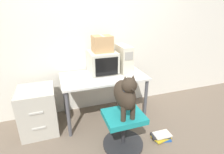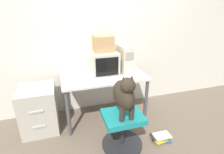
# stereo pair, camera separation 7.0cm
# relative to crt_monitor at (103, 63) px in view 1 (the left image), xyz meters

# --- Properties ---
(ground_plane) EXTENTS (12.00, 12.00, 0.00)m
(ground_plane) POSITION_rel_crt_monitor_xyz_m (-0.03, -0.47, -0.91)
(ground_plane) COLOR #6B5B4C
(wall_back) EXTENTS (8.00, 0.05, 2.60)m
(wall_back) POSITION_rel_crt_monitor_xyz_m (-0.03, 0.29, 0.39)
(wall_back) COLOR silver
(wall_back) RESTS_ON ground_plane
(desk) EXTENTS (1.29, 0.69, 0.74)m
(desk) POSITION_rel_crt_monitor_xyz_m (-0.03, -0.12, -0.26)
(desk) COLOR silver
(desk) RESTS_ON ground_plane
(crt_monitor) EXTENTS (0.42, 0.44, 0.34)m
(crt_monitor) POSITION_rel_crt_monitor_xyz_m (0.00, 0.00, 0.00)
(crt_monitor) COLOR beige
(crt_monitor) RESTS_ON desk
(pc_tower) EXTENTS (0.17, 0.42, 0.42)m
(pc_tower) POSITION_rel_crt_monitor_xyz_m (0.34, -0.02, 0.04)
(pc_tower) COLOR beige
(pc_tower) RESTS_ON desk
(keyboard) EXTENTS (0.46, 0.15, 0.03)m
(keyboard) POSITION_rel_crt_monitor_xyz_m (-0.01, -0.30, -0.16)
(keyboard) COLOR silver
(keyboard) RESTS_ON desk
(computer_mouse) EXTENTS (0.06, 0.04, 0.04)m
(computer_mouse) POSITION_rel_crt_monitor_xyz_m (0.29, -0.28, -0.15)
(computer_mouse) COLOR beige
(computer_mouse) RESTS_ON desk
(office_chair) EXTENTS (0.53, 0.53, 0.48)m
(office_chair) POSITION_rel_crt_monitor_xyz_m (0.03, -0.83, -0.66)
(office_chair) COLOR #262628
(office_chair) RESTS_ON ground_plane
(dog) EXTENTS (0.22, 0.47, 0.56)m
(dog) POSITION_rel_crt_monitor_xyz_m (0.03, -0.85, -0.13)
(dog) COLOR #33281E
(dog) RESTS_ON office_chair
(filing_cabinet) EXTENTS (0.49, 0.54, 0.67)m
(filing_cabinet) POSITION_rel_crt_monitor_xyz_m (-1.02, -0.14, -0.58)
(filing_cabinet) COLOR #B7B2A3
(filing_cabinet) RESTS_ON ground_plane
(cardboard_box) EXTENTS (0.29, 0.24, 0.24)m
(cardboard_box) POSITION_rel_crt_monitor_xyz_m (0.00, 0.00, 0.29)
(cardboard_box) COLOR tan
(cardboard_box) RESTS_ON crt_monitor
(book_stack_floor) EXTENTS (0.29, 0.21, 0.08)m
(book_stack_floor) POSITION_rel_crt_monitor_xyz_m (0.58, -0.89, -0.87)
(book_stack_floor) COLOR #1E4C9E
(book_stack_floor) RESTS_ON ground_plane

